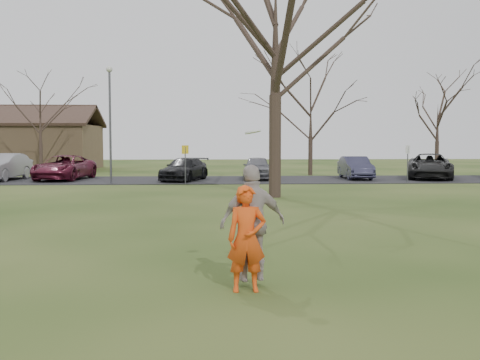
% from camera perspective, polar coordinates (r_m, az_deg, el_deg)
% --- Properties ---
extents(ground, '(120.00, 120.00, 0.00)m').
position_cam_1_polar(ground, '(8.94, 1.32, -11.48)').
color(ground, '#1E380F').
rests_on(ground, ground).
extents(parking_strip, '(62.00, 6.50, 0.04)m').
position_cam_1_polar(parking_strip, '(33.68, -1.81, 0.01)').
color(parking_strip, black).
rests_on(parking_strip, ground).
extents(player_defender, '(0.63, 0.43, 1.68)m').
position_cam_1_polar(player_defender, '(9.06, 0.66, -5.83)').
color(player_defender, '#E04712').
rests_on(player_defender, ground).
extents(car_1, '(2.15, 4.81, 1.54)m').
position_cam_1_polar(car_1, '(35.90, -22.43, 1.22)').
color(car_1, gray).
rests_on(car_1, parking_strip).
extents(car_2, '(3.08, 5.43, 1.43)m').
position_cam_1_polar(car_2, '(35.04, -17.03, 1.20)').
color(car_2, maroon).
rests_on(car_2, parking_strip).
extents(car_3, '(3.07, 4.76, 1.28)m').
position_cam_1_polar(car_3, '(33.10, -5.54, 1.07)').
color(car_3, black).
rests_on(car_3, parking_strip).
extents(car_4, '(1.95, 4.11, 1.36)m').
position_cam_1_polar(car_4, '(34.01, 1.71, 1.23)').
color(car_4, slate).
rests_on(car_4, parking_strip).
extents(car_5, '(1.46, 4.06, 1.33)m').
position_cam_1_polar(car_5, '(34.97, 11.37, 1.21)').
color(car_5, '#32314A').
rests_on(car_5, parking_strip).
extents(car_6, '(4.11, 5.91, 1.50)m').
position_cam_1_polar(car_6, '(36.28, 18.29, 1.32)').
color(car_6, black).
rests_on(car_6, parking_strip).
extents(catching_play, '(1.19, 0.76, 2.45)m').
position_cam_1_polar(catching_play, '(9.30, 1.28, -4.23)').
color(catching_play, '#B0A39E').
rests_on(catching_play, ground).
extents(lamp_post, '(0.34, 0.34, 6.27)m').
position_cam_1_polar(lamp_post, '(31.59, -12.76, 6.82)').
color(lamp_post, '#47474C').
rests_on(lamp_post, ground).
extents(sign_yellow, '(0.35, 0.35, 2.08)m').
position_cam_1_polar(sign_yellow, '(30.63, -5.45, 2.27)').
color(sign_yellow, '#47474C').
rests_on(sign_yellow, ground).
extents(sign_white, '(0.35, 0.35, 2.08)m').
position_cam_1_polar(sign_white, '(32.40, 16.28, 2.23)').
color(sign_white, '#47474C').
rests_on(sign_white, ground).
extents(big_tree, '(9.00, 9.00, 14.00)m').
position_cam_1_polar(big_tree, '(24.18, 3.54, 15.03)').
color(big_tree, '#352821').
rests_on(big_tree, ground).
extents(small_tree_row, '(55.00, 5.90, 8.50)m').
position_cam_1_polar(small_tree_row, '(39.00, 4.53, 6.25)').
color(small_tree_row, '#352821').
rests_on(small_tree_row, ground).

